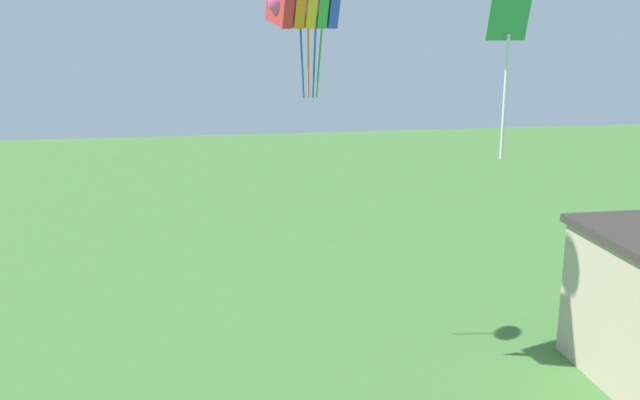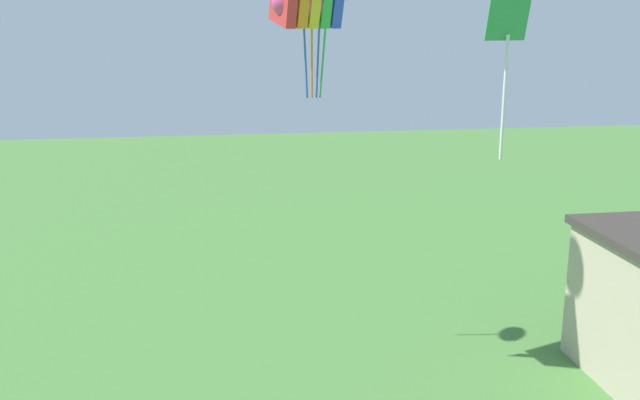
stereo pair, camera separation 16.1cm
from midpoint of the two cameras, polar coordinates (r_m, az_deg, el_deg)
name	(u,v)px [view 1 (the left image)]	position (r m, az deg, el deg)	size (l,w,h in m)	color
kite_rainbow_parafoil	(303,3)	(19.83, -1.61, 15.48)	(2.35, 1.92, 3.23)	#E54C8C
kite_green_diamond	(509,31)	(11.20, 14.48, 12.94)	(0.72, 0.34, 2.74)	green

